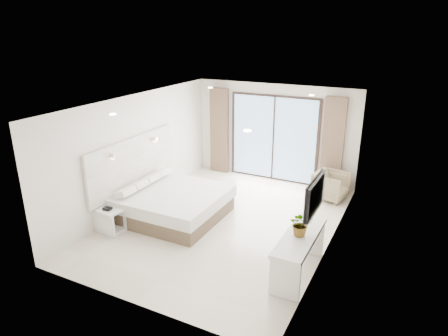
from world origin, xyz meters
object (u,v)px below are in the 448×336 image
(bed, at_px, (173,203))
(nightstand, at_px, (110,220))
(console_desk, at_px, (299,246))
(armchair, at_px, (331,184))

(bed, bearing_deg, nightstand, -124.60)
(nightstand, xyz_separation_m, console_desk, (4.05, 0.27, 0.31))
(console_desk, xyz_separation_m, armchair, (-0.23, 3.54, -0.18))
(nightstand, distance_m, console_desk, 4.07)
(bed, height_order, armchair, armchair)
(nightstand, relative_size, armchair, 0.79)
(console_desk, bearing_deg, armchair, 93.77)
(bed, distance_m, armchair, 4.00)
(bed, xyz_separation_m, nightstand, (-0.81, -1.17, -0.06))
(nightstand, bearing_deg, console_desk, 9.73)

